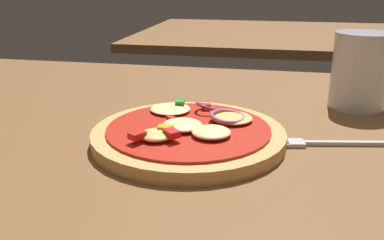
# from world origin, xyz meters

# --- Properties ---
(dining_table) EXTENTS (1.24, 0.86, 0.03)m
(dining_table) POSITION_xyz_m (0.00, 0.00, 0.01)
(dining_table) COLOR brown
(dining_table) RESTS_ON ground
(pizza) EXTENTS (0.22, 0.22, 0.03)m
(pizza) POSITION_xyz_m (-0.05, 0.03, 0.04)
(pizza) COLOR tan
(pizza) RESTS_ON dining_table
(fork) EXTENTS (0.17, 0.04, 0.00)m
(fork) POSITION_xyz_m (0.10, 0.05, 0.03)
(fork) COLOR silver
(fork) RESTS_ON dining_table
(beer_glass) EXTENTS (0.08, 0.08, 0.11)m
(beer_glass) POSITION_xyz_m (0.16, 0.21, 0.07)
(beer_glass) COLOR silver
(beer_glass) RESTS_ON dining_table
(background_table) EXTENTS (0.84, 0.66, 0.03)m
(background_table) POSITION_xyz_m (0.01, 1.01, 0.01)
(background_table) COLOR brown
(background_table) RESTS_ON ground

